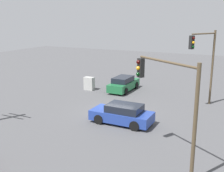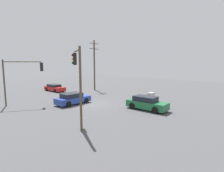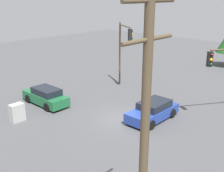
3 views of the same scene
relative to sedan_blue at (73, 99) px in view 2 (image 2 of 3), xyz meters
name	(u,v)px [view 2 (image 2 of 3)]	position (x,y,z in m)	size (l,w,h in m)	color
ground_plane	(90,104)	(-1.39, 1.59, -0.69)	(80.00, 80.00, 0.00)	#4C4C4F
sedan_blue	(73,99)	(0.00, 0.00, 0.00)	(4.40, 2.01, 1.42)	#233D93
sedan_red	(55,88)	(-4.19, -11.11, -0.07)	(1.85, 4.70, 1.26)	red
sedan_green	(147,103)	(-3.69, 8.41, 0.03)	(1.86, 4.52, 1.49)	#1E6638
traffic_signal_main	(21,74)	(4.37, -4.24, 3.17)	(3.81, 2.69, 5.55)	brown
traffic_signal_cross	(78,74)	(4.35, 6.66, 3.61)	(1.69, 2.73, 6.36)	brown
utility_pole_tall	(94,64)	(-9.99, -6.49, 4.30)	(2.20, 0.28, 9.41)	brown
electrical_cabinet	(151,98)	(-7.05, 7.15, -0.02)	(1.03, 0.62, 1.34)	#B2B2AD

